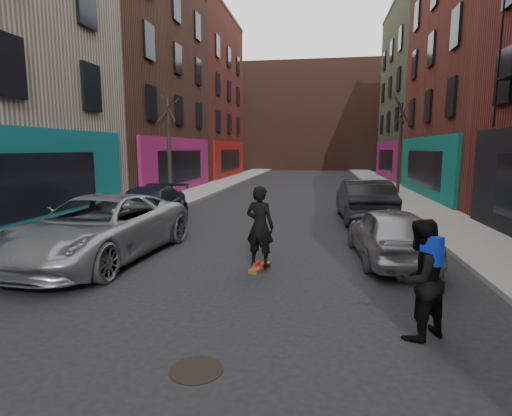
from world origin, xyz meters
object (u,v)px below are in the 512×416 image
(tree_left_far, at_px, (169,138))
(tree_right_far, at_px, (400,137))
(skateboarder, at_px, (260,226))
(parked_right_far, at_px, (389,234))
(parked_left_end, at_px, (146,208))
(pedestrian, at_px, (419,279))
(parked_left_far, at_px, (100,228))
(skateboard, at_px, (260,268))
(parked_right_end, at_px, (364,200))
(manhole, at_px, (196,370))

(tree_left_far, xyz_separation_m, tree_right_far, (12.40, 6.00, 0.15))
(tree_right_far, xyz_separation_m, skateboarder, (-6.06, -16.64, -2.48))
(parked_right_far, bearing_deg, tree_left_far, -48.91)
(parked_left_end, relative_size, pedestrian, 2.74)
(parked_left_far, xyz_separation_m, skateboard, (4.22, -0.28, -0.77))
(skateboard, bearing_deg, pedestrian, -29.07)
(parked_right_end, distance_m, skateboard, 7.74)
(skateboarder, bearing_deg, skateboard, -162.98)
(parked_right_end, relative_size, skateboard, 6.21)
(parked_left_far, xyz_separation_m, parked_right_end, (7.27, 6.79, -0.00))
(parked_right_end, xyz_separation_m, manhole, (-3.21, -11.46, -0.81))
(tree_left_far, xyz_separation_m, skateboard, (6.34, -10.64, -3.33))
(pedestrian, bearing_deg, skateboard, -84.29)
(parked_left_end, bearing_deg, skateboard, -44.91)
(parked_right_far, distance_m, pedestrian, 4.32)
(parked_right_end, bearing_deg, parked_left_end, 16.78)
(tree_right_far, bearing_deg, parked_right_end, -107.41)
(parked_left_end, relative_size, skateboarder, 2.63)
(tree_left_far, xyz_separation_m, parked_left_end, (1.60, -6.42, -2.65))
(parked_right_end, bearing_deg, pedestrian, 85.55)
(parked_right_end, height_order, skateboarder, skateboarder)
(tree_right_far, bearing_deg, tree_left_far, -154.18)
(parked_right_far, bearing_deg, pedestrian, 82.06)
(parked_right_far, relative_size, parked_right_end, 0.83)
(tree_left_far, relative_size, skateboard, 8.12)
(tree_left_far, distance_m, parked_right_end, 10.38)
(skateboarder, bearing_deg, tree_left_far, -42.19)
(parked_right_end, bearing_deg, parked_right_far, 87.35)
(parked_left_far, bearing_deg, pedestrian, -21.14)
(manhole, bearing_deg, pedestrian, 25.21)
(tree_left_far, relative_size, parked_left_end, 1.30)
(parked_left_far, bearing_deg, skateboard, -0.29)
(skateboard, relative_size, skateboarder, 0.42)
(tree_left_far, relative_size, manhole, 9.29)
(tree_right_far, height_order, parked_right_end, tree_right_far)
(skateboard, relative_size, pedestrian, 0.44)
(skateboard, bearing_deg, tree_right_far, 87.01)
(tree_right_far, xyz_separation_m, pedestrian, (-3.20, -19.61, -2.61))
(tree_left_far, bearing_deg, parked_right_far, -44.50)
(tree_left_far, height_order, pedestrian, tree_left_far)
(parked_left_end, height_order, parked_right_far, parked_left_end)
(tree_right_far, xyz_separation_m, manhole, (-6.21, -21.03, -3.52))
(tree_right_far, height_order, skateboarder, tree_right_far)
(pedestrian, height_order, manhole, pedestrian)
(parked_left_end, distance_m, parked_right_end, 8.31)
(parked_left_far, distance_m, skateboard, 4.29)
(parked_left_end, bearing_deg, tree_right_far, 45.74)
(parked_left_end, xyz_separation_m, skateboarder, (4.74, -4.22, 0.32))
(parked_left_end, bearing_deg, pedestrian, -46.66)
(tree_left_far, height_order, parked_right_end, tree_left_far)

